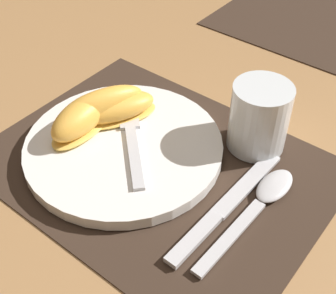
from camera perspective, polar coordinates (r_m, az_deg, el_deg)
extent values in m
plane|color=#A37547|center=(0.60, -1.28, -2.41)|extent=(3.00, 3.00, 0.00)
cube|color=#38281E|center=(0.60, -1.29, -2.28)|extent=(0.42, 0.32, 0.00)
cylinder|color=white|center=(0.61, -5.42, -0.03)|extent=(0.26, 0.26, 0.02)
cylinder|color=silver|center=(0.60, 11.06, 3.58)|extent=(0.08, 0.08, 0.09)
cylinder|color=yellow|center=(0.62, 10.77, 1.87)|extent=(0.06, 0.06, 0.04)
cube|color=silver|center=(0.52, 3.22, -11.05)|extent=(0.02, 0.08, 0.01)
cube|color=silver|center=(0.58, 9.62, -4.44)|extent=(0.02, 0.13, 0.01)
cube|color=silver|center=(0.52, 7.59, -10.76)|extent=(0.02, 0.12, 0.01)
ellipsoid|color=silver|center=(0.58, 12.86, -4.62)|extent=(0.04, 0.06, 0.01)
cube|color=silver|center=(0.58, -4.10, -1.22)|extent=(0.09, 0.09, 0.00)
cube|color=silver|center=(0.65, -4.89, 4.18)|extent=(0.07, 0.07, 0.00)
ellipsoid|color=#F7C656|center=(0.64, -6.50, 3.91)|extent=(0.10, 0.13, 0.01)
ellipsoid|color=#F9B242|center=(0.63, -6.60, 4.86)|extent=(0.10, 0.12, 0.03)
ellipsoid|color=#F7C656|center=(0.64, -7.86, 3.73)|extent=(0.08, 0.13, 0.01)
ellipsoid|color=#F9B242|center=(0.63, -8.01, 5.05)|extent=(0.08, 0.12, 0.05)
ellipsoid|color=#F7C656|center=(0.63, -10.32, 2.50)|extent=(0.06, 0.11, 0.01)
ellipsoid|color=#F9B242|center=(0.62, -10.52, 3.71)|extent=(0.06, 0.11, 0.04)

